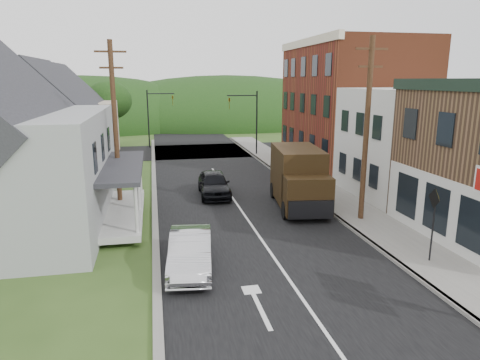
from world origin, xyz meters
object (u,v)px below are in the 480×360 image
silver_sedan (190,252)px  warning_sign (434,215)px  delivery_van (299,178)px  dark_sedan (214,184)px

silver_sedan → warning_sign: warning_sign is taller
delivery_van → silver_sedan: bearing=-126.4°
silver_sedan → warning_sign: 9.30m
delivery_van → dark_sedan: bearing=149.6°
delivery_van → warning_sign: 8.66m
warning_sign → delivery_van: bearing=112.8°
silver_sedan → warning_sign: size_ratio=1.52×
warning_sign → silver_sedan: bearing=177.8°
silver_sedan → dark_sedan: (2.34, 10.29, 0.04)m
dark_sedan → delivery_van: bearing=-35.5°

